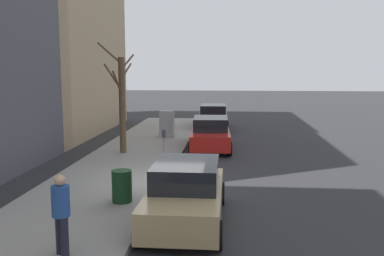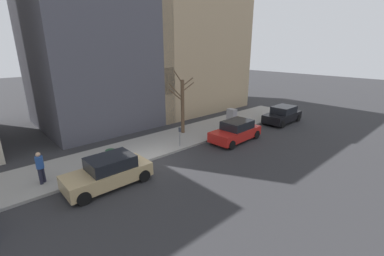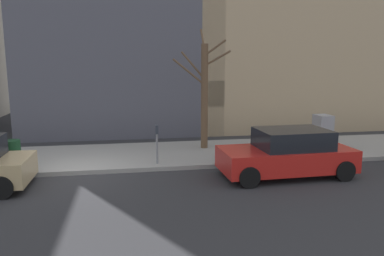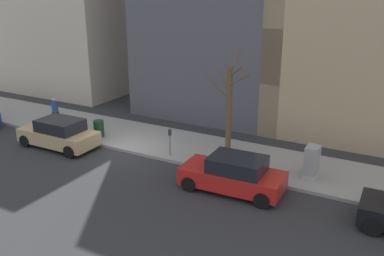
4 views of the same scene
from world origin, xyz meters
TOP-DOWN VIEW (x-y plane):
  - ground_plane at (0.00, 0.00)m, footprint 120.00×120.00m
  - sidewalk at (2.00, 0.00)m, footprint 4.00×36.00m
  - parked_car_black at (-1.04, -13.78)m, footprint 2.02×4.25m
  - parked_car_red at (-1.19, -6.75)m, footprint 2.06×4.26m
  - parked_car_tan at (-1.00, 3.12)m, footprint 1.93×4.20m
  - parking_meter at (0.45, -2.71)m, footprint 0.14×0.10m
  - utility_box at (1.30, -9.31)m, footprint 0.83×0.61m
  - bare_tree at (2.61, -4.80)m, footprint 1.48×2.30m
  - trash_bin at (0.90, 2.11)m, footprint 0.56×0.56m
  - pedestrian_near_meter at (1.22, 5.62)m, footprint 0.36×0.36m
  - office_tower_left at (11.57, -11.36)m, footprint 12.14×12.14m

SIDE VIEW (x-z plane):
  - ground_plane at x=0.00m, z-range 0.00..0.00m
  - sidewalk at x=2.00m, z-range 0.00..0.15m
  - trash_bin at x=0.90m, z-range 0.15..1.05m
  - parked_car_black at x=-1.04m, z-range -0.02..1.50m
  - parked_car_red at x=-1.19m, z-range -0.02..1.50m
  - parked_car_tan at x=-1.00m, z-range -0.02..1.50m
  - utility_box at x=1.30m, z-range 0.13..1.56m
  - parking_meter at x=0.45m, z-range 0.30..1.65m
  - pedestrian_near_meter at x=1.22m, z-range 0.26..1.92m
  - bare_tree at x=2.61m, z-range 0.00..4.84m
  - office_tower_left at x=11.57m, z-range 0.00..22.22m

